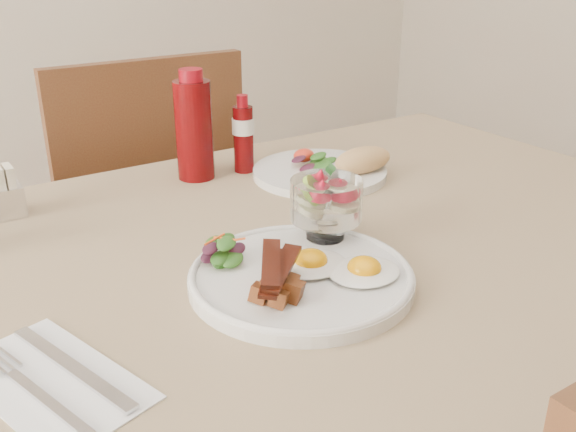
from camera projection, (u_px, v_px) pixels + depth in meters
name	position (u px, v px, depth m)	size (l,w,h in m)	color
table	(300.00, 293.00, 0.95)	(1.33, 0.88, 0.75)	brown
chair_far	(142.00, 226.00, 1.52)	(0.42, 0.42, 0.93)	brown
main_plate	(301.00, 278.00, 0.80)	(0.28, 0.28, 0.02)	silver
fried_eggs	(337.00, 266.00, 0.79)	(0.15, 0.15, 0.03)	white
bacon_potato_pile	(278.00, 280.00, 0.73)	(0.09, 0.10, 0.04)	brown
side_salad	(224.00, 252.00, 0.81)	(0.06, 0.06, 0.03)	#1A4E15
fruit_cup	(326.00, 200.00, 0.87)	(0.10, 0.10, 0.10)	white
second_plate	(330.00, 168.00, 1.15)	(0.24, 0.24, 0.06)	silver
ketchup_bottle	(194.00, 128.00, 1.12)	(0.07, 0.07, 0.19)	#500406
hot_sauce_bottle	(243.00, 135.00, 1.16)	(0.04, 0.04, 0.14)	#500406
napkin_cutlery	(53.00, 380.00, 0.62)	(0.17, 0.23, 0.01)	white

